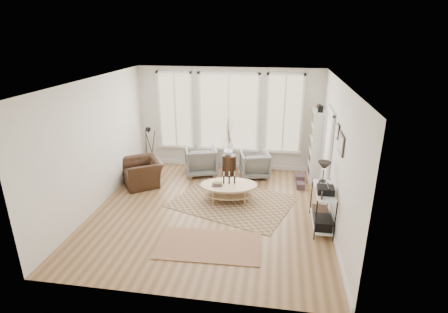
% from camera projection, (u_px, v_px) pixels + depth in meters
% --- Properties ---
extents(room, '(5.50, 5.54, 2.90)m').
position_uv_depth(room, '(212.00, 151.00, 7.44)').
color(room, '#9A724A').
rests_on(room, ground).
extents(bay_window, '(4.14, 0.12, 2.24)m').
position_uv_depth(bay_window, '(229.00, 114.00, 9.87)').
color(bay_window, '#D5B788').
rests_on(bay_window, ground).
extents(door, '(0.09, 1.06, 2.22)m').
position_uv_depth(door, '(327.00, 153.00, 8.21)').
color(door, silver).
rests_on(door, ground).
extents(bookcase, '(0.31, 0.85, 2.06)m').
position_uv_depth(bookcase, '(316.00, 145.00, 9.29)').
color(bookcase, white).
rests_on(bookcase, ground).
extents(low_shelf, '(0.38, 1.08, 1.30)m').
position_uv_depth(low_shelf, '(323.00, 204.00, 7.11)').
color(low_shelf, white).
rests_on(low_shelf, ground).
extents(wall_art, '(0.04, 0.88, 0.44)m').
position_uv_depth(wall_art, '(340.00, 140.00, 6.64)').
color(wall_art, black).
rests_on(wall_art, ground).
extents(rug_main, '(3.13, 2.73, 0.01)m').
position_uv_depth(rug_main, '(233.00, 202.00, 8.30)').
color(rug_main, brown).
rests_on(rug_main, ground).
extents(rug_runner, '(2.00, 1.16, 0.01)m').
position_uv_depth(rug_runner, '(209.00, 245.00, 6.63)').
color(rug_runner, brown).
rests_on(rug_runner, ground).
extents(coffee_table, '(1.45, 1.04, 0.62)m').
position_uv_depth(coffee_table, '(228.00, 188.00, 8.26)').
color(coffee_table, tan).
rests_on(coffee_table, ground).
extents(armchair_left, '(1.08, 1.09, 0.79)m').
position_uv_depth(armchair_left, '(201.00, 160.00, 9.80)').
color(armchair_left, slate).
rests_on(armchair_left, ground).
extents(armchair_right, '(0.92, 0.94, 0.71)m').
position_uv_depth(armchair_right, '(255.00, 164.00, 9.63)').
color(armchair_right, slate).
rests_on(armchair_right, ground).
extents(side_table, '(0.38, 0.38, 1.61)m').
position_uv_depth(side_table, '(229.00, 148.00, 9.60)').
color(side_table, '#362014').
rests_on(side_table, ground).
extents(vase, '(0.31, 0.31, 0.26)m').
position_uv_depth(vase, '(228.00, 151.00, 9.63)').
color(vase, silver).
rests_on(vase, side_table).
extents(accent_chair, '(1.36, 1.33, 0.67)m').
position_uv_depth(accent_chair, '(142.00, 172.00, 9.15)').
color(accent_chair, '#362014').
rests_on(accent_chair, ground).
extents(tripod_camera, '(0.45, 0.45, 1.28)m').
position_uv_depth(tripod_camera, '(150.00, 151.00, 9.98)').
color(tripod_camera, black).
rests_on(tripod_camera, ground).
extents(book_stack_near, '(0.25, 0.30, 0.19)m').
position_uv_depth(book_stack_near, '(300.00, 178.00, 9.40)').
color(book_stack_near, brown).
rests_on(book_stack_near, ground).
extents(book_stack_far, '(0.22, 0.27, 0.16)m').
position_uv_depth(book_stack_far, '(300.00, 186.00, 8.98)').
color(book_stack_far, brown).
rests_on(book_stack_far, ground).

